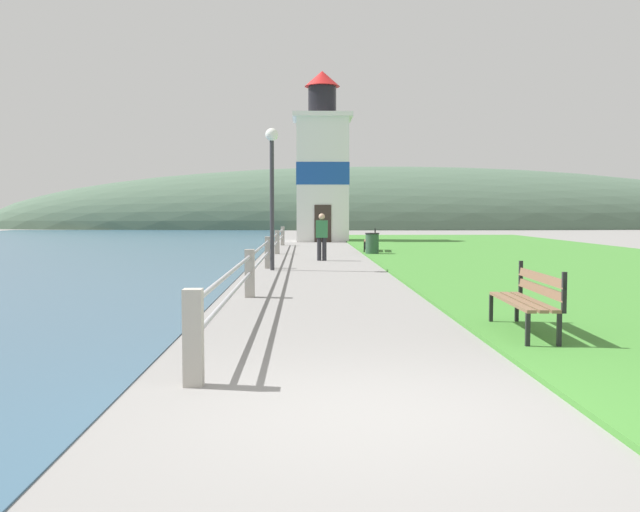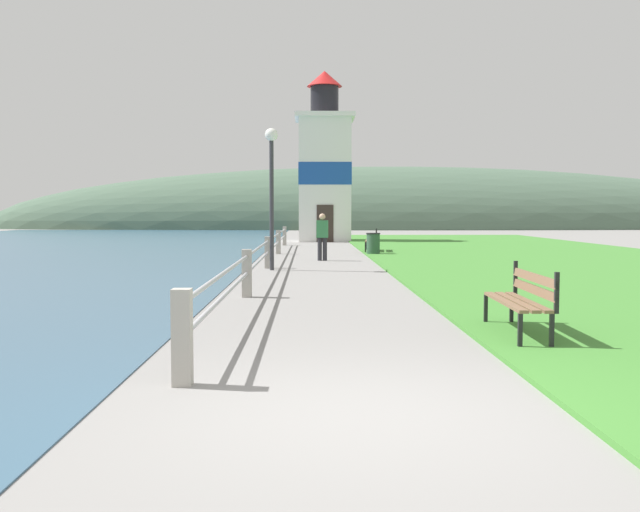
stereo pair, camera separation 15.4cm
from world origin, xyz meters
The scene contains 10 objects.
ground_plane centered at (0.00, 0.00, 0.00)m, with size 160.00×160.00×0.00m, color gray.
grass_verge centered at (7.71, 17.00, 0.03)m, with size 12.00×51.01×0.06m.
seawall_railing centered at (-1.61, 14.95, 0.55)m, with size 0.18×28.08×0.92m.
park_bench_near centered at (2.38, 3.52, 0.54)m, with size 0.54×1.95×0.94m.
park_bench_midway centered at (2.15, 22.90, 0.54)m, with size 0.67×2.03×0.94m.
lighthouse centered at (0.44, 33.88, 3.98)m, with size 3.24×3.24×9.34m.
person_strolling centered at (0.03, 18.13, 0.86)m, with size 0.40×0.24×1.58m.
trash_bin centered at (2.00, 21.08, 0.42)m, with size 0.54×0.54×0.84m.
lamp_post centered at (-1.46, 14.29, 2.74)m, with size 0.36×0.36×3.96m.
distant_hillside centered at (8.00, 64.00, 0.00)m, with size 80.00×16.00×12.00m.
Camera 1 is at (-0.56, -5.68, 1.65)m, focal length 40.00 mm.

